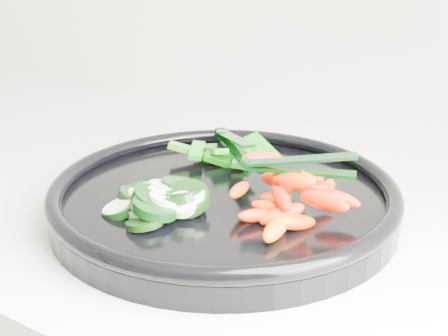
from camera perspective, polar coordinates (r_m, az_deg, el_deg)
The scene contains 6 objects.
veggie_tray at distance 0.67m, azimuth -0.00°, elevation -2.76°, with size 0.38×0.38×0.04m.
cucumber_pile at distance 0.64m, azimuth -5.94°, elevation -2.78°, with size 0.12×0.13×0.04m.
carrot_pile at distance 0.62m, azimuth 6.14°, elevation -2.40°, with size 0.15×0.17×0.06m.
pepper_pile at distance 0.76m, azimuth 0.30°, elevation 1.23°, with size 0.13×0.10×0.04m.
tong_carrot at distance 0.62m, azimuth 6.59°, elevation 0.28°, with size 0.11×0.05×0.02m.
tong_pepper at distance 0.75m, azimuth 0.82°, elevation 2.36°, with size 0.10×0.08×0.02m.
Camera 1 is at (0.64, 1.13, 1.23)m, focal length 50.00 mm.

